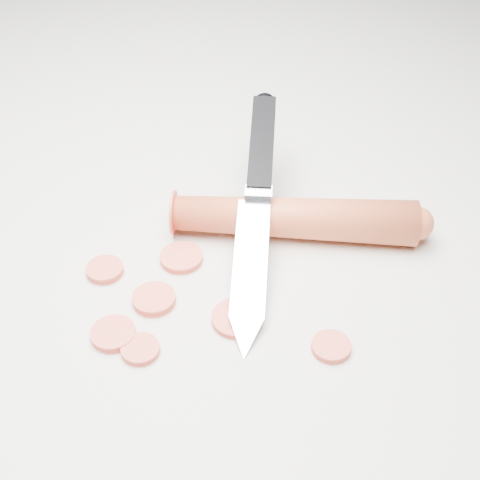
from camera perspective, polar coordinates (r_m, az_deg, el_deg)
The scene contains 10 objects.
ground at distance 0.56m, azimuth -0.67°, elevation -2.89°, with size 2.40×2.40×0.00m, color silver.
carrot at distance 0.58m, azimuth 4.63°, elevation 1.88°, with size 0.04×0.04×0.21m, color #D54B24.
carrot_slice_0 at distance 0.57m, azimuth -11.46°, elevation -2.51°, with size 0.03×0.03×0.01m, color #EC4F3B.
carrot_slice_1 at distance 0.54m, azimuth -7.35°, elevation -5.03°, with size 0.03×0.03×0.01m, color #EC4F3B.
carrot_slice_2 at distance 0.52m, azimuth -0.26°, elevation -6.70°, with size 0.04×0.04×0.01m, color #EC4F3B.
carrot_slice_3 at distance 0.51m, azimuth -8.50°, elevation -9.22°, with size 0.03×0.03×0.01m, color #EC4F3B.
carrot_slice_4 at distance 0.51m, azimuth 7.78°, elevation -9.02°, with size 0.03×0.03×0.01m, color #EC4F3B.
carrot_slice_5 at distance 0.57m, azimuth -5.03°, elevation -1.52°, with size 0.04×0.04×0.01m, color #EC4F3B.
carrot_slice_6 at distance 0.52m, azimuth -10.75°, elevation -7.88°, with size 0.03×0.03×0.01m, color #EC4F3B.
kitchen_knife at distance 0.56m, azimuth 1.52°, elevation 2.87°, with size 0.17×0.23×0.08m, color silver, non-canonical shape.
Camera 1 is at (0.26, -0.31, 0.39)m, focal length 50.00 mm.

